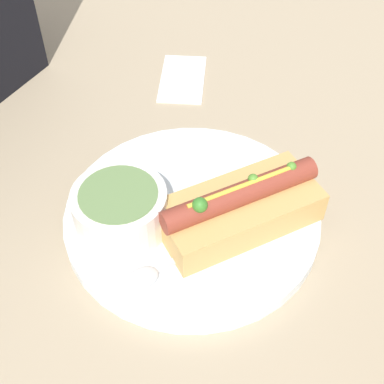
# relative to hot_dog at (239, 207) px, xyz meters

# --- Properties ---
(ground_plane) EXTENTS (4.00, 4.00, 0.00)m
(ground_plane) POSITION_rel_hot_dog_xyz_m (-0.01, 0.05, -0.04)
(ground_plane) COLOR tan
(dinner_plate) EXTENTS (0.27, 0.27, 0.02)m
(dinner_plate) POSITION_rel_hot_dog_xyz_m (-0.01, 0.05, -0.03)
(dinner_plate) COLOR white
(dinner_plate) RESTS_ON ground_plane
(hot_dog) EXTENTS (0.18, 0.16, 0.06)m
(hot_dog) POSITION_rel_hot_dog_xyz_m (0.00, 0.00, 0.00)
(hot_dog) COLOR tan
(hot_dog) RESTS_ON dinner_plate
(soup_bowl) EXTENTS (0.10, 0.10, 0.05)m
(soup_bowl) POSITION_rel_hot_dog_xyz_m (-0.06, 0.10, 0.00)
(soup_bowl) COLOR silver
(soup_bowl) RESTS_ON dinner_plate
(spoon) EXTENTS (0.14, 0.09, 0.01)m
(spoon) POSITION_rel_hot_dog_xyz_m (-0.09, 0.04, -0.02)
(spoon) COLOR #B7B7BC
(spoon) RESTS_ON dinner_plate
(napkin) EXTENTS (0.13, 0.10, 0.01)m
(napkin) POSITION_rel_hot_dog_xyz_m (0.21, 0.19, -0.04)
(napkin) COLOR white
(napkin) RESTS_ON ground_plane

